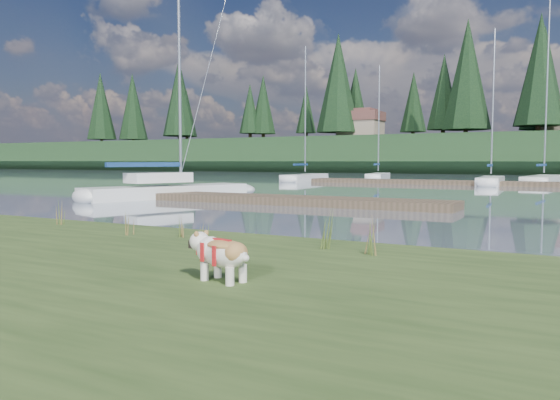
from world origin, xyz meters
The scene contains 23 objects.
ground centered at (0.00, 30.00, 0.00)m, with size 200.00×200.00×0.00m, color slate.
ridge centered at (0.00, 73.00, 2.50)m, with size 200.00×20.00×5.00m, color black.
bulldog centered at (3.96, -5.15, 0.69)m, with size 0.92×0.47×0.54m.
sailboat_main centered at (-8.90, 10.01, 0.42)m, with size 4.57×9.13×12.98m.
dock_near centered at (-4.00, 9.00, 0.15)m, with size 16.00×2.00×0.30m, color #4C3D2C.
dock_far centered at (2.00, 30.00, 0.15)m, with size 26.00×2.20×0.30m, color #4C3D2C.
sailboat_bg_0 centered at (-12.82, 32.15, 0.32)m, with size 1.92×7.92×11.40m.
sailboat_bg_1 centered at (-8.48, 38.19, 0.33)m, with size 2.47×6.99×10.36m.
sailboat_bg_2 centered at (2.09, 31.71, 0.33)m, with size 1.78×7.39×11.08m.
sailboat_bg_3 centered at (5.38, 36.81, 0.32)m, with size 2.90×9.81×14.01m.
weed_0 centered at (0.18, -2.75, 0.56)m, with size 0.17×0.14×0.51m.
weed_1 centered at (1.25, -2.51, 0.52)m, with size 0.17×0.14×0.40m.
weed_2 centered at (4.11, -2.47, 0.63)m, with size 0.17×0.14×0.66m.
weed_3 centered at (-2.21, -2.26, 0.60)m, with size 0.17×0.14×0.60m.
weed_4 centered at (2.05, -2.87, 0.52)m, with size 0.17×0.14×0.40m.
weed_5 centered at (4.89, -2.66, 0.59)m, with size 0.17×0.14×0.57m.
mud_lip centered at (0.00, -1.60, 0.07)m, with size 60.00×0.50×0.14m, color #33281C.
conifer_0 centered at (-55.00, 67.00, 12.64)m, with size 5.72×5.72×14.15m.
conifer_1 centered at (-40.00, 71.00, 11.28)m, with size 4.40×4.40×11.30m.
conifer_2 centered at (-25.00, 68.00, 13.54)m, with size 6.60×6.60×16.05m.
conifer_3 centered at (-10.00, 72.00, 11.74)m, with size 4.84×4.84×12.25m.
conifer_4 centered at (3.00, 66.00, 13.09)m, with size 6.16×6.16×15.10m.
house_0 centered at (-22.00, 70.00, 7.31)m, with size 6.30×5.30×4.65m.
Camera 1 is at (7.49, -10.24, 1.73)m, focal length 35.00 mm.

